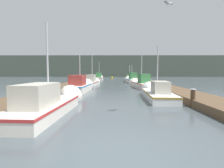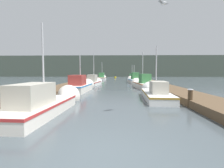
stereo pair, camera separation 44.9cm
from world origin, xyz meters
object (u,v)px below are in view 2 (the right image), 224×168
mooring_piling_1 (190,98)px  seagull_lead (163,3)px  channel_buoy (115,78)px  fishing_boat_4 (94,82)px  fishing_boat_7 (102,78)px  fishing_boat_2 (81,86)px  mooring_piling_2 (29,96)px  fishing_boat_3 (142,84)px  fishing_boat_1 (155,93)px  fishing_boat_5 (134,80)px  mooring_piling_0 (82,81)px  fishing_boat_6 (132,79)px  fishing_boat_0 (48,102)px

mooring_piling_1 → seagull_lead: seagull_lead is taller
channel_buoy → seagull_lead: 40.43m
fishing_boat_4 → fishing_boat_7: (-0.24, 14.97, 0.04)m
fishing_boat_2 → mooring_piling_2: bearing=-94.7°
fishing_boat_2 → fishing_boat_3: 7.25m
fishing_boat_2 → channel_buoy: bearing=88.0°
fishing_boat_1 → mooring_piling_2: bearing=-150.2°
fishing_boat_5 → fishing_boat_2: bearing=-120.4°
fishing_boat_2 → fishing_boat_4: bearing=91.5°
fishing_boat_5 → fishing_boat_1: bearing=-93.4°
fishing_boat_5 → seagull_lead: seagull_lead is taller
fishing_boat_7 → channel_buoy: bearing=70.6°
fishing_boat_5 → mooring_piling_2: fishing_boat_5 is taller
fishing_boat_1 → fishing_boat_2: size_ratio=1.08×
mooring_piling_1 → channel_buoy: bearing=96.7°
fishing_boat_1 → mooring_piling_1: size_ratio=6.34×
fishing_boat_1 → mooring_piling_0: fishing_boat_1 is taller
fishing_boat_6 → mooring_piling_2: 25.82m
fishing_boat_0 → fishing_boat_7: 31.18m
fishing_boat_5 → channel_buoy: (-3.31, 18.70, -0.35)m
fishing_boat_7 → fishing_boat_5: bearing=-59.6°
fishing_boat_2 → channel_buoy: (2.88, 30.88, -0.34)m
fishing_boat_6 → mooring_piling_2: fishing_boat_6 is taller
fishing_boat_5 → channel_buoy: bearing=96.6°
fishing_boat_3 → fishing_boat_7: bearing=102.5°
fishing_boat_4 → fishing_boat_6: size_ratio=1.07×
fishing_boat_2 → fishing_boat_3: size_ratio=0.90×
fishing_boat_0 → fishing_boat_3: fishing_boat_0 is taller
fishing_boat_3 → channel_buoy: (-3.45, 27.34, -0.31)m
fishing_boat_2 → fishing_boat_5: size_ratio=0.96×
fishing_boat_5 → fishing_boat_7: bearing=117.0°
fishing_boat_4 → mooring_piling_1: size_ratio=5.75×
fishing_boat_7 → mooring_piling_1: 30.99m
fishing_boat_6 → mooring_piling_2: bearing=-102.9°
fishing_boat_0 → mooring_piling_1: bearing=11.5°
fishing_boat_6 → seagull_lead: (-0.87, -26.19, 4.27)m
fishing_boat_7 → mooring_piling_2: size_ratio=4.59×
fishing_boat_1 → seagull_lead: 6.76m
fishing_boat_1 → mooring_piling_0: bearing=128.8°
channel_buoy → fishing_boat_6: bearing=-76.3°
fishing_boat_7 → mooring_piling_0: fishing_boat_7 is taller
fishing_boat_0 → fishing_boat_4: bearing=92.8°
mooring_piling_1 → seagull_lead: 4.96m
mooring_piling_0 → fishing_boat_1: bearing=-54.3°
fishing_boat_4 → mooring_piling_0: 2.09m
fishing_boat_6 → mooring_piling_1: (1.08, -24.41, 0.07)m
mooring_piling_2 → seagull_lead: 7.81m
seagull_lead → mooring_piling_0: bearing=-105.8°
fishing_boat_5 → mooring_piling_0: 9.50m
fishing_boat_3 → mooring_piling_2: size_ratio=5.15×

